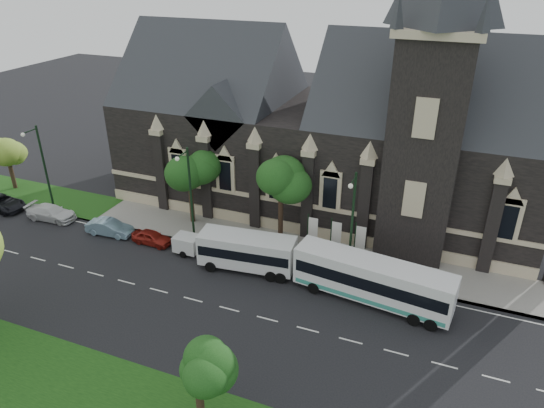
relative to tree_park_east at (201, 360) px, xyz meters
The scene contains 20 objects.
ground 12.10m from the tree_park_east, 123.52° to the left, with size 160.00×160.00×0.00m, color black.
sidewalk 20.33m from the tree_park_east, 108.16° to the left, with size 80.00×5.00×0.15m, color gray.
museum 28.35m from the tree_park_east, 92.16° to the left, with size 40.00×17.70×29.90m.
tree_park_east is the anchor object (origin of this frame).
tree_walk_right 20.29m from the tree_park_east, 98.42° to the left, with size 4.08×4.08×7.80m.
tree_walk_left 23.36m from the tree_park_east, 120.87° to the left, with size 3.91×3.91×7.64m.
tree_walk_far 39.20m from the tree_park_east, 150.16° to the left, with size 3.40×3.40×6.28m.
street_lamp_near 16.86m from the tree_park_east, 76.89° to the left, with size 0.36×1.88×9.00m.
street_lamp_mid 19.32m from the tree_park_east, 121.79° to the left, with size 0.36×1.88×9.00m.
street_lamp_far 30.90m from the tree_park_east, 147.90° to the left, with size 0.36×1.88×9.00m.
banner_flag_left 18.46m from the tree_park_east, 89.65° to the left, with size 0.90×0.10×4.00m.
banner_flag_center 18.58m from the tree_park_east, 83.43° to the left, with size 0.90×0.10×4.00m.
banner_flag_right 18.91m from the tree_park_east, 77.35° to the left, with size 0.90×0.10×4.00m.
tour_coach 15.65m from the tree_park_east, 66.45° to the left, with size 11.88×3.88×3.40m.
shuttle_bus 15.43m from the tree_park_east, 105.58° to the left, with size 8.01×3.43×3.01m.
box_trailer 18.23m from the tree_park_east, 123.51° to the left, with size 3.06×1.80×1.63m.
sedan 23.84m from the tree_park_east, 140.33° to the left, with size 1.52×4.35×1.43m, color #7C9FB4.
car_far_red 20.66m from the tree_park_east, 132.06° to the left, with size 1.49×3.70×1.26m, color maroon.
car_far_white 29.79m from the tree_park_east, 148.72° to the left, with size 2.00×4.92×1.43m, color silver.
car_far_black 35.24m from the tree_park_east, 154.25° to the left, with size 2.39×5.19×1.44m, color black.
Camera 1 is at (16.48, -25.53, 23.00)m, focal length 32.70 mm.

